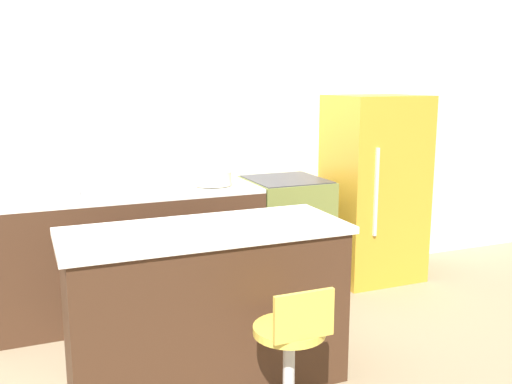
{
  "coord_description": "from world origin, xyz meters",
  "views": [
    {
      "loc": [
        -0.96,
        -3.79,
        1.73
      ],
      "look_at": [
        0.5,
        -0.27,
        0.98
      ],
      "focal_mm": 40.0,
      "sensor_mm": 36.0,
      "label": 1
    }
  ],
  "objects_px": {
    "stool_chair": "(291,358)",
    "mixing_bowl": "(213,178)",
    "refrigerator": "(374,188)",
    "kettle": "(67,183)",
    "oven_range": "(286,235)"
  },
  "relations": [
    {
      "from": "stool_chair",
      "to": "mixing_bowl",
      "type": "relative_size",
      "value": 2.64
    },
    {
      "from": "stool_chair",
      "to": "mixing_bowl",
      "type": "height_order",
      "value": "mixing_bowl"
    },
    {
      "from": "refrigerator",
      "to": "mixing_bowl",
      "type": "bearing_deg",
      "value": -179.42
    },
    {
      "from": "stool_chair",
      "to": "kettle",
      "type": "distance_m",
      "value": 2.08
    },
    {
      "from": "oven_range",
      "to": "stool_chair",
      "type": "relative_size",
      "value": 1.22
    },
    {
      "from": "oven_range",
      "to": "stool_chair",
      "type": "xyz_separation_m",
      "value": [
        -0.82,
        -1.79,
        -0.09
      ]
    },
    {
      "from": "mixing_bowl",
      "to": "oven_range",
      "type": "bearing_deg",
      "value": 1.87
    },
    {
      "from": "kettle",
      "to": "oven_range",
      "type": "bearing_deg",
      "value": 0.7
    },
    {
      "from": "refrigerator",
      "to": "mixing_bowl",
      "type": "relative_size",
      "value": 5.49
    },
    {
      "from": "oven_range",
      "to": "refrigerator",
      "type": "distance_m",
      "value": 0.91
    },
    {
      "from": "stool_chair",
      "to": "refrigerator",
      "type": "bearing_deg",
      "value": 46.96
    },
    {
      "from": "kettle",
      "to": "refrigerator",
      "type": "bearing_deg",
      "value": 0.34
    },
    {
      "from": "oven_range",
      "to": "mixing_bowl",
      "type": "xyz_separation_m",
      "value": [
        -0.64,
        -0.02,
        0.52
      ]
    },
    {
      "from": "oven_range",
      "to": "kettle",
      "type": "bearing_deg",
      "value": -179.3
    },
    {
      "from": "refrigerator",
      "to": "oven_range",
      "type": "bearing_deg",
      "value": 179.61
    }
  ]
}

